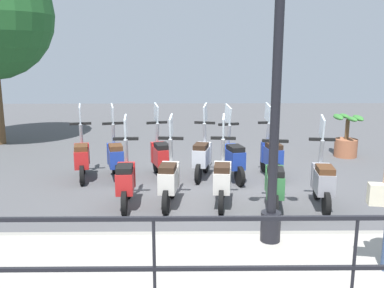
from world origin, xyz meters
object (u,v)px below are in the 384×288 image
at_px(lamp_post_near, 276,96).
at_px(potted_palm, 346,139).
at_px(scooter_near_1, 275,183).
at_px(scooter_near_2, 222,178).
at_px(scooter_near_4, 126,179).
at_px(scooter_far_3, 160,155).
at_px(scooter_near_3, 169,178).
at_px(scooter_far_0, 271,155).
at_px(scooter_far_4, 115,156).
at_px(scooter_far_2, 202,155).
at_px(scooter_near_0, 323,180).
at_px(scooter_far_5, 82,157).
at_px(scooter_far_1, 233,158).

distance_m(lamp_post_near, potted_palm, 6.17).
bearing_deg(scooter_near_1, scooter_near_2, 81.86).
relative_size(potted_palm, scooter_near_4, 0.69).
bearing_deg(scooter_far_3, scooter_near_1, -150.43).
distance_m(scooter_near_3, scooter_far_0, 2.65).
relative_size(lamp_post_near, scooter_near_3, 2.82).
bearing_deg(scooter_far_4, scooter_near_1, -136.53).
bearing_deg(scooter_near_3, scooter_far_2, -15.19).
bearing_deg(scooter_far_2, scooter_far_4, 104.79).
bearing_deg(scooter_near_2, scooter_near_1, -99.77).
bearing_deg(potted_palm, scooter_far_2, 116.00).
relative_size(scooter_far_0, scooter_far_2, 1.00).
bearing_deg(scooter_near_4, lamp_post_near, -131.95).
relative_size(potted_palm, scooter_near_0, 0.69).
bearing_deg(scooter_far_2, scooter_near_4, 153.78).
bearing_deg(scooter_near_2, scooter_near_3, 96.46).
relative_size(potted_palm, scooter_far_2, 0.69).
xyz_separation_m(scooter_near_4, scooter_far_3, (1.71, -0.49, 0.00)).
relative_size(scooter_near_3, scooter_far_5, 1.00).
distance_m(scooter_far_1, scooter_far_5, 3.11).
relative_size(scooter_near_0, scooter_far_2, 1.00).
xyz_separation_m(scooter_near_2, scooter_far_2, (1.64, 0.28, 0.00)).
distance_m(scooter_far_2, scooter_far_5, 2.49).
bearing_deg(potted_palm, scooter_far_3, 111.15).
distance_m(scooter_near_1, scooter_far_0, 1.93).
relative_size(scooter_near_2, scooter_far_2, 1.00).
height_order(scooter_near_0, scooter_far_0, same).
bearing_deg(lamp_post_near, scooter_near_0, -36.34).
height_order(scooter_far_3, scooter_far_5, same).
distance_m(potted_palm, scooter_far_5, 6.46).
bearing_deg(scooter_far_0, scooter_far_1, 95.86).
distance_m(scooter_near_4, scooter_far_5, 1.95).
height_order(potted_palm, scooter_far_1, scooter_far_1).
bearing_deg(scooter_far_5, scooter_far_1, -103.75).
xyz_separation_m(scooter_near_0, scooter_near_1, (-0.12, 0.84, 0.00)).
relative_size(potted_palm, scooter_far_4, 0.69).
height_order(scooter_near_2, scooter_near_4, same).
height_order(scooter_far_2, scooter_far_5, same).
distance_m(scooter_near_3, scooter_far_2, 1.76).
height_order(scooter_near_0, scooter_far_4, same).
bearing_deg(scooter_far_2, potted_palm, -51.09).
height_order(scooter_far_4, scooter_far_5, same).
distance_m(scooter_near_0, scooter_far_5, 4.77).
relative_size(lamp_post_near, scooter_near_2, 2.82).
distance_m(scooter_far_1, scooter_far_4, 2.43).
relative_size(scooter_far_4, scooter_far_5, 1.00).
relative_size(scooter_far_2, scooter_far_5, 1.00).
relative_size(scooter_far_1, scooter_far_2, 1.00).
height_order(scooter_near_2, scooter_far_3, same).
height_order(lamp_post_near, potted_palm, lamp_post_near).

